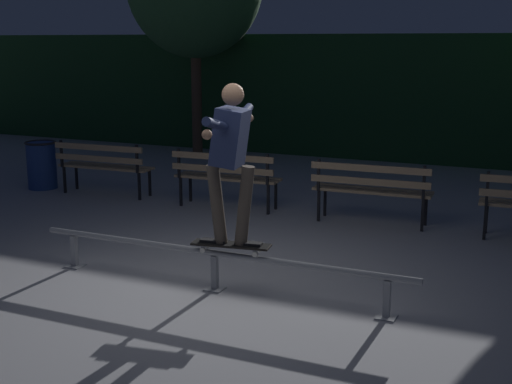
# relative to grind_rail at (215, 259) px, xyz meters

# --- Properties ---
(ground_plane) EXTENTS (90.00, 90.00, 0.00)m
(ground_plane) POSITION_rel_grind_rail_xyz_m (0.00, 0.02, -0.32)
(ground_plane) COLOR #99999E
(hedge_backdrop) EXTENTS (24.00, 1.20, 2.59)m
(hedge_backdrop) POSITION_rel_grind_rail_xyz_m (0.00, 8.64, 0.97)
(hedge_backdrop) COLOR #193D1E
(hedge_backdrop) RESTS_ON ground
(grind_rail) EXTENTS (4.10, 0.18, 0.41)m
(grind_rail) POSITION_rel_grind_rail_xyz_m (0.00, 0.00, 0.00)
(grind_rail) COLOR gray
(grind_rail) RESTS_ON ground
(skateboard) EXTENTS (0.80, 0.32, 0.09)m
(skateboard) POSITION_rel_grind_rail_xyz_m (0.18, 0.00, 0.17)
(skateboard) COLOR black
(skateboard) RESTS_ON grind_rail
(skateboarder) EXTENTS (0.63, 1.39, 1.56)m
(skateboarder) POSITION_rel_grind_rail_xyz_m (0.19, 0.00, 1.10)
(skateboarder) COLOR black
(skateboarder) RESTS_ON skateboard
(park_bench_leftmost) EXTENTS (1.62, 0.49, 0.88)m
(park_bench_leftmost) POSITION_rel_grind_rail_xyz_m (-3.62, 3.06, 0.21)
(park_bench_leftmost) COLOR black
(park_bench_leftmost) RESTS_ON ground
(park_bench_left_center) EXTENTS (1.62, 0.49, 0.88)m
(park_bench_left_center) POSITION_rel_grind_rail_xyz_m (-1.42, 3.06, 0.21)
(park_bench_left_center) COLOR black
(park_bench_left_center) RESTS_ON ground
(park_bench_right_center) EXTENTS (1.62, 0.49, 0.88)m
(park_bench_right_center) POSITION_rel_grind_rail_xyz_m (0.77, 3.06, 0.21)
(park_bench_right_center) COLOR black
(park_bench_right_center) RESTS_ON ground
(trash_can) EXTENTS (0.52, 0.52, 0.80)m
(trash_can) POSITION_rel_grind_rail_xyz_m (-4.90, 3.09, 0.09)
(trash_can) COLOR navy
(trash_can) RESTS_ON ground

